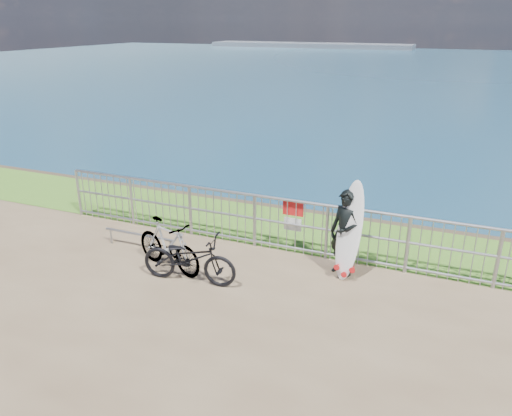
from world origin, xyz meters
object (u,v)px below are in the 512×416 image
at_px(surfboard, 349,235).
at_px(bicycle_near, 189,258).
at_px(surfer, 345,233).
at_px(bicycle_far, 168,245).

bearing_deg(surfboard, bicycle_near, -153.74).
bearing_deg(surfer, bicycle_far, -136.12).
distance_m(surfer, surfboard, 0.15).
bearing_deg(bicycle_far, bicycle_near, -97.34).
distance_m(surfer, bicycle_far, 3.22).
relative_size(bicycle_near, bicycle_far, 1.07).
bearing_deg(surfboard, bicycle_far, -162.54).
relative_size(surfer, surfboard, 0.88).
bearing_deg(bicycle_near, surfer, -67.17).
distance_m(surfboard, bicycle_far, 3.28).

